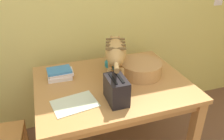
{
  "coord_description": "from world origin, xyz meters",
  "views": [
    {
      "loc": [
        -0.39,
        0.05,
        1.62
      ],
      "look_at": [
        0.08,
        1.43,
        0.85
      ],
      "focal_mm": 35.81,
      "sensor_mm": 36.0,
      "label": 1
    }
  ],
  "objects_px": {
    "wicker_basket": "(141,68)",
    "toaster": "(116,90)",
    "coffee_mug": "(115,57)",
    "magazine": "(75,104)",
    "cat": "(116,52)",
    "book_stack": "(60,74)",
    "saucer_bowl": "(115,64)",
    "dining_table": "(112,92)"
  },
  "relations": [
    {
      "from": "wicker_basket",
      "to": "toaster",
      "type": "height_order",
      "value": "toaster"
    },
    {
      "from": "coffee_mug",
      "to": "magazine",
      "type": "xyz_separation_m",
      "value": [
        -0.44,
        -0.45,
        -0.07
      ]
    },
    {
      "from": "cat",
      "to": "wicker_basket",
      "type": "bearing_deg",
      "value": 6.21
    },
    {
      "from": "book_stack",
      "to": "wicker_basket",
      "type": "distance_m",
      "value": 0.64
    },
    {
      "from": "cat",
      "to": "saucer_bowl",
      "type": "distance_m",
      "value": 0.28
    },
    {
      "from": "wicker_basket",
      "to": "book_stack",
      "type": "bearing_deg",
      "value": 165.86
    },
    {
      "from": "cat",
      "to": "coffee_mug",
      "type": "relative_size",
      "value": 5.05
    },
    {
      "from": "saucer_bowl",
      "to": "toaster",
      "type": "distance_m",
      "value": 0.53
    },
    {
      "from": "book_stack",
      "to": "saucer_bowl",
      "type": "bearing_deg",
      "value": 8.62
    },
    {
      "from": "saucer_bowl",
      "to": "coffee_mug",
      "type": "distance_m",
      "value": 0.06
    },
    {
      "from": "cat",
      "to": "toaster",
      "type": "relative_size",
      "value": 3.15
    },
    {
      "from": "toaster",
      "to": "saucer_bowl",
      "type": "bearing_deg",
      "value": 71.67
    },
    {
      "from": "coffee_mug",
      "to": "toaster",
      "type": "height_order",
      "value": "toaster"
    },
    {
      "from": "coffee_mug",
      "to": "toaster",
      "type": "xyz_separation_m",
      "value": [
        -0.17,
        -0.5,
        0.01
      ]
    },
    {
      "from": "coffee_mug",
      "to": "wicker_basket",
      "type": "relative_size",
      "value": 0.38
    },
    {
      "from": "coffee_mug",
      "to": "book_stack",
      "type": "bearing_deg",
      "value": -171.45
    },
    {
      "from": "dining_table",
      "to": "cat",
      "type": "xyz_separation_m",
      "value": [
        0.05,
        0.07,
        0.3
      ]
    },
    {
      "from": "saucer_bowl",
      "to": "coffee_mug",
      "type": "bearing_deg",
      "value": 0.0
    },
    {
      "from": "cat",
      "to": "coffee_mug",
      "type": "distance_m",
      "value": 0.24
    },
    {
      "from": "magazine",
      "to": "book_stack",
      "type": "xyz_separation_m",
      "value": [
        -0.04,
        0.38,
        0.03
      ]
    },
    {
      "from": "dining_table",
      "to": "toaster",
      "type": "bearing_deg",
      "value": -102.07
    },
    {
      "from": "saucer_bowl",
      "to": "wicker_basket",
      "type": "bearing_deg",
      "value": -58.91
    },
    {
      "from": "dining_table",
      "to": "cat",
      "type": "distance_m",
      "value": 0.32
    },
    {
      "from": "coffee_mug",
      "to": "book_stack",
      "type": "xyz_separation_m",
      "value": [
        -0.48,
        -0.07,
        -0.04
      ]
    },
    {
      "from": "cat",
      "to": "toaster",
      "type": "height_order",
      "value": "cat"
    },
    {
      "from": "dining_table",
      "to": "saucer_bowl",
      "type": "bearing_deg",
      "value": 66.14
    },
    {
      "from": "magazine",
      "to": "toaster",
      "type": "height_order",
      "value": "toaster"
    },
    {
      "from": "book_stack",
      "to": "wicker_basket",
      "type": "relative_size",
      "value": 0.61
    },
    {
      "from": "dining_table",
      "to": "wicker_basket",
      "type": "xyz_separation_m",
      "value": [
        0.25,
        0.03,
        0.15
      ]
    },
    {
      "from": "toaster",
      "to": "magazine",
      "type": "bearing_deg",
      "value": 169.2
    },
    {
      "from": "book_stack",
      "to": "wicker_basket",
      "type": "height_order",
      "value": "wicker_basket"
    },
    {
      "from": "cat",
      "to": "saucer_bowl",
      "type": "relative_size",
      "value": 3.51
    },
    {
      "from": "magazine",
      "to": "toaster",
      "type": "relative_size",
      "value": 1.41
    },
    {
      "from": "cat",
      "to": "coffee_mug",
      "type": "bearing_deg",
      "value": 88.97
    },
    {
      "from": "coffee_mug",
      "to": "wicker_basket",
      "type": "xyz_separation_m",
      "value": [
        0.13,
        -0.23,
        -0.02
      ]
    },
    {
      "from": "magazine",
      "to": "cat",
      "type": "bearing_deg",
      "value": 26.37
    },
    {
      "from": "saucer_bowl",
      "to": "toaster",
      "type": "relative_size",
      "value": 0.9
    },
    {
      "from": "saucer_bowl",
      "to": "book_stack",
      "type": "relative_size",
      "value": 0.89
    },
    {
      "from": "dining_table",
      "to": "coffee_mug",
      "type": "bearing_deg",
      "value": 65.46
    },
    {
      "from": "coffee_mug",
      "to": "cat",
      "type": "bearing_deg",
      "value": -109.41
    },
    {
      "from": "coffee_mug",
      "to": "magazine",
      "type": "distance_m",
      "value": 0.63
    },
    {
      "from": "book_stack",
      "to": "toaster",
      "type": "relative_size",
      "value": 1.01
    }
  ]
}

